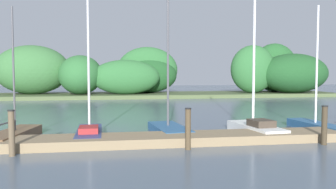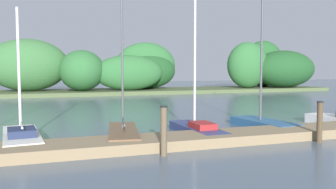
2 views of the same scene
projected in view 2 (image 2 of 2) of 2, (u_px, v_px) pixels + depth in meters
name	position (u px, v px, depth m)	size (l,w,h in m)	color
dock_pier	(226.00, 137.00, 12.65)	(30.14, 1.80, 0.35)	#847051
far_shore	(138.00, 69.00, 39.38)	(55.37, 8.63, 6.90)	#4C5B38
sailboat_2	(21.00, 136.00, 12.34)	(1.64, 4.41, 4.89)	silver
sailboat_3	(123.00, 133.00, 13.09)	(1.69, 4.19, 5.48)	brown
sailboat_4	(196.00, 127.00, 14.04)	(1.10, 4.11, 6.11)	navy
sailboat_5	(262.00, 122.00, 15.70)	(1.61, 3.86, 6.09)	#285684
mooring_piling_2	(164.00, 131.00, 10.53)	(0.23, 0.23, 1.55)	brown
mooring_piling_3	(320.00, 122.00, 12.50)	(0.23, 0.23, 1.52)	#4C3D28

